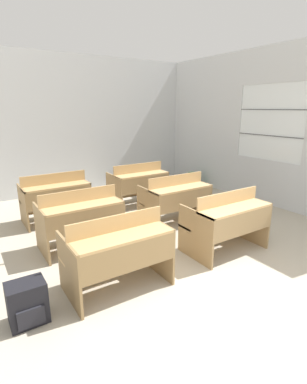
{
  "coord_description": "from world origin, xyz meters",
  "views": [
    {
      "loc": [
        -2.08,
        -1.47,
        1.99
      ],
      "look_at": [
        0.3,
        2.2,
        0.75
      ],
      "focal_mm": 28.0,
      "sensor_mm": 36.0,
      "label": 1
    }
  ],
  "objects_px": {
    "bench_front_left": "(118,251)",
    "schoolbag": "(27,303)",
    "bench_second_left": "(81,218)",
    "bench_second_right": "(176,198)",
    "bench_third_right": "(139,183)",
    "wastepaper_bin": "(194,180)",
    "bench_front_right": "(227,220)",
    "bench_third_left": "(56,196)"
  },
  "relations": [
    {
      "from": "bench_second_left",
      "to": "bench_second_right",
      "type": "xyz_separation_m",
      "value": [
        1.72,
        0.01,
        0.0
      ]
    },
    {
      "from": "bench_second_right",
      "to": "schoolbag",
      "type": "bearing_deg",
      "value": -154.94
    },
    {
      "from": "bench_front_right",
      "to": "bench_third_left",
      "type": "distance_m",
      "value": 3.02
    },
    {
      "from": "bench_front_left",
      "to": "bench_third_right",
      "type": "xyz_separation_m",
      "value": [
        1.73,
        2.51,
        0.0
      ]
    },
    {
      "from": "bench_second_left",
      "to": "bench_third_right",
      "type": "xyz_separation_m",
      "value": [
        1.72,
        1.29,
        0.0
      ]
    },
    {
      "from": "bench_second_left",
      "to": "bench_second_right",
      "type": "bearing_deg",
      "value": 0.23
    },
    {
      "from": "bench_front_left",
      "to": "bench_second_right",
      "type": "relative_size",
      "value": 1.0
    },
    {
      "from": "bench_second_left",
      "to": "bench_second_right",
      "type": "distance_m",
      "value": 1.72
    },
    {
      "from": "bench_front_right",
      "to": "bench_second_right",
      "type": "xyz_separation_m",
      "value": [
        0.03,
        1.23,
        0.0
      ]
    },
    {
      "from": "bench_third_left",
      "to": "bench_second_left",
      "type": "bearing_deg",
      "value": -90.01
    },
    {
      "from": "bench_third_left",
      "to": "bench_front_right",
      "type": "bearing_deg",
      "value": -55.85
    },
    {
      "from": "bench_second_left",
      "to": "bench_third_right",
      "type": "bearing_deg",
      "value": 36.83
    },
    {
      "from": "bench_front_right",
      "to": "bench_second_right",
      "type": "distance_m",
      "value": 1.23
    },
    {
      "from": "bench_front_left",
      "to": "schoolbag",
      "type": "height_order",
      "value": "bench_front_left"
    },
    {
      "from": "bench_third_right",
      "to": "bench_front_left",
      "type": "bearing_deg",
      "value": -124.57
    },
    {
      "from": "bench_front_left",
      "to": "wastepaper_bin",
      "type": "distance_m",
      "value": 4.79
    },
    {
      "from": "bench_second_left",
      "to": "schoolbag",
      "type": "xyz_separation_m",
      "value": [
        -0.99,
        -1.26,
        -0.25
      ]
    },
    {
      "from": "bench_front_left",
      "to": "bench_third_right",
      "type": "height_order",
      "value": "same"
    },
    {
      "from": "bench_second_left",
      "to": "bench_third_right",
      "type": "height_order",
      "value": "same"
    },
    {
      "from": "wastepaper_bin",
      "to": "bench_second_right",
      "type": "bearing_deg",
      "value": -137.17
    },
    {
      "from": "bench_second_right",
      "to": "bench_third_left",
      "type": "height_order",
      "value": "same"
    },
    {
      "from": "bench_second_right",
      "to": "wastepaper_bin",
      "type": "height_order",
      "value": "bench_second_right"
    },
    {
      "from": "bench_front_right",
      "to": "bench_second_left",
      "type": "bearing_deg",
      "value": 144.26
    },
    {
      "from": "bench_second_left",
      "to": "bench_third_left",
      "type": "bearing_deg",
      "value": 89.99
    },
    {
      "from": "bench_front_right",
      "to": "bench_second_left",
      "type": "height_order",
      "value": "same"
    },
    {
      "from": "bench_third_left",
      "to": "bench_third_right",
      "type": "xyz_separation_m",
      "value": [
        1.72,
        0.01,
        0.0
      ]
    },
    {
      "from": "bench_third_left",
      "to": "bench_front_left",
      "type": "bearing_deg",
      "value": -90.23
    },
    {
      "from": "bench_front_left",
      "to": "schoolbag",
      "type": "bearing_deg",
      "value": -177.49
    },
    {
      "from": "bench_third_right",
      "to": "schoolbag",
      "type": "distance_m",
      "value": 3.73
    },
    {
      "from": "bench_second_right",
      "to": "bench_front_left",
      "type": "bearing_deg",
      "value": -144.69
    },
    {
      "from": "bench_front_left",
      "to": "bench_third_left",
      "type": "height_order",
      "value": "same"
    },
    {
      "from": "schoolbag",
      "to": "bench_front_right",
      "type": "bearing_deg",
      "value": 0.93
    },
    {
      "from": "wastepaper_bin",
      "to": "schoolbag",
      "type": "distance_m",
      "value": 5.6
    },
    {
      "from": "bench_front_left",
      "to": "bench_second_left",
      "type": "height_order",
      "value": "same"
    },
    {
      "from": "bench_second_left",
      "to": "wastepaper_bin",
      "type": "xyz_separation_m",
      "value": [
        3.68,
        1.82,
        -0.28
      ]
    },
    {
      "from": "bench_third_right",
      "to": "wastepaper_bin",
      "type": "bearing_deg",
      "value": 15.29
    },
    {
      "from": "bench_third_left",
      "to": "wastepaper_bin",
      "type": "distance_m",
      "value": 3.73
    },
    {
      "from": "bench_front_left",
      "to": "bench_second_right",
      "type": "bearing_deg",
      "value": 35.31
    },
    {
      "from": "bench_second_left",
      "to": "bench_third_left",
      "type": "distance_m",
      "value": 1.28
    },
    {
      "from": "bench_third_right",
      "to": "wastepaper_bin",
      "type": "distance_m",
      "value": 2.06
    },
    {
      "from": "bench_second_right",
      "to": "bench_front_right",
      "type": "bearing_deg",
      "value": -91.26
    },
    {
      "from": "bench_front_right",
      "to": "bench_third_left",
      "type": "xyz_separation_m",
      "value": [
        -1.7,
        2.5,
        0.0
      ]
    }
  ]
}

